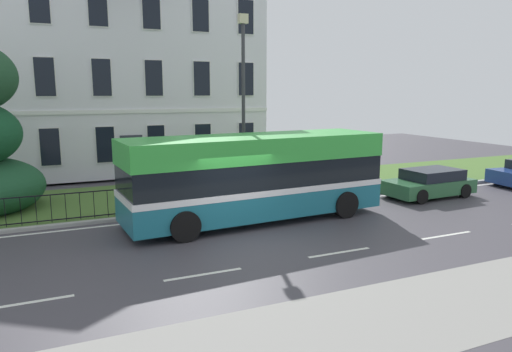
{
  "coord_description": "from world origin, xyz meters",
  "views": [
    {
      "loc": [
        -5.28,
        -12.45,
        4.46
      ],
      "look_at": [
        1.72,
        3.39,
        1.37
      ],
      "focal_mm": 33.08,
      "sensor_mm": 36.0,
      "label": 1
    }
  ],
  "objects_px": {
    "georgian_townhouse": "(113,61)",
    "single_decker_bus": "(256,176)",
    "street_lamp_post": "(243,97)",
    "litter_bin": "(201,187)",
    "parked_hatchback_01": "(429,183)"
  },
  "relations": [
    {
      "from": "georgian_townhouse",
      "to": "single_decker_bus",
      "type": "relative_size",
      "value": 1.64
    },
    {
      "from": "georgian_townhouse",
      "to": "street_lamp_post",
      "type": "relative_size",
      "value": 2.1
    },
    {
      "from": "georgian_townhouse",
      "to": "litter_bin",
      "type": "relative_size",
      "value": 13.23
    },
    {
      "from": "street_lamp_post",
      "to": "litter_bin",
      "type": "relative_size",
      "value": 6.31
    },
    {
      "from": "single_decker_bus",
      "to": "georgian_townhouse",
      "type": "bearing_deg",
      "value": 96.83
    },
    {
      "from": "georgian_townhouse",
      "to": "litter_bin",
      "type": "bearing_deg",
      "value": -81.92
    },
    {
      "from": "georgian_townhouse",
      "to": "single_decker_bus",
      "type": "distance_m",
      "value": 15.66
    },
    {
      "from": "single_decker_bus",
      "to": "parked_hatchback_01",
      "type": "xyz_separation_m",
      "value": [
        8.36,
        0.42,
        -0.99
      ]
    },
    {
      "from": "single_decker_bus",
      "to": "street_lamp_post",
      "type": "distance_m",
      "value": 3.95
    },
    {
      "from": "single_decker_bus",
      "to": "litter_bin",
      "type": "relative_size",
      "value": 8.07
    },
    {
      "from": "parked_hatchback_01",
      "to": "georgian_townhouse",
      "type": "bearing_deg",
      "value": -54.87
    },
    {
      "from": "single_decker_bus",
      "to": "parked_hatchback_01",
      "type": "height_order",
      "value": "single_decker_bus"
    },
    {
      "from": "parked_hatchback_01",
      "to": "litter_bin",
      "type": "relative_size",
      "value": 3.45
    },
    {
      "from": "single_decker_bus",
      "to": "parked_hatchback_01",
      "type": "relative_size",
      "value": 2.34
    },
    {
      "from": "georgian_townhouse",
      "to": "parked_hatchback_01",
      "type": "height_order",
      "value": "georgian_townhouse"
    }
  ]
}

